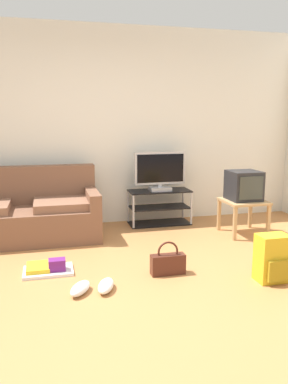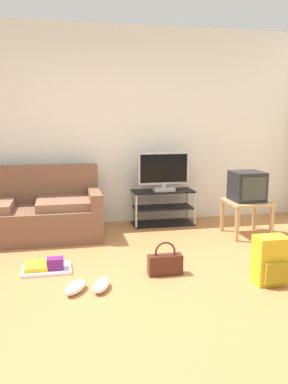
% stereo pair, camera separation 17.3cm
% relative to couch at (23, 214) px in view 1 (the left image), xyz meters
% --- Properties ---
extents(ground_plane, '(9.00, 9.80, 0.02)m').
position_rel_couch_xyz_m(ground_plane, '(0.94, -1.89, -0.33)').
color(ground_plane, '#B27542').
extents(wall_back, '(9.00, 0.10, 2.70)m').
position_rel_couch_xyz_m(wall_back, '(0.94, 0.56, 1.03)').
color(wall_back, silver).
rests_on(wall_back, ground_plane).
extents(couch, '(1.83, 0.86, 0.87)m').
position_rel_couch_xyz_m(couch, '(0.00, 0.00, 0.00)').
color(couch, brown).
rests_on(couch, ground_plane).
extents(tv_stand, '(0.85, 0.38, 0.48)m').
position_rel_couch_xyz_m(tv_stand, '(1.82, 0.25, -0.08)').
color(tv_stand, black).
rests_on(tv_stand, ground_plane).
extents(flat_tv, '(0.72, 0.22, 0.54)m').
position_rel_couch_xyz_m(flat_tv, '(1.82, 0.23, 0.43)').
color(flat_tv, '#B2B2B7').
rests_on(flat_tv, tv_stand).
extents(side_table, '(0.52, 0.52, 0.44)m').
position_rel_couch_xyz_m(side_table, '(2.73, -0.47, 0.06)').
color(side_table, tan).
rests_on(side_table, ground_plane).
extents(crt_tv, '(0.38, 0.38, 0.37)m').
position_rel_couch_xyz_m(crt_tv, '(2.73, -0.45, 0.31)').
color(crt_tv, '#232326').
rests_on(crt_tv, side_table).
extents(backpack, '(0.28, 0.27, 0.44)m').
position_rel_couch_xyz_m(backpack, '(2.27, -1.89, -0.10)').
color(backpack, gold).
rests_on(backpack, ground_plane).
extents(handbag, '(0.33, 0.11, 0.33)m').
position_rel_couch_xyz_m(handbag, '(1.39, -1.51, -0.21)').
color(handbag, '#4C2319').
rests_on(handbag, ground_plane).
extents(sneakers_pair, '(0.46, 0.31, 0.09)m').
position_rel_couch_xyz_m(sneakers_pair, '(0.65, -1.73, -0.27)').
color(sneakers_pair, white).
rests_on(sneakers_pair, ground_plane).
extents(floor_tray, '(0.47, 0.33, 0.14)m').
position_rel_couch_xyz_m(floor_tray, '(0.27, -1.19, -0.28)').
color(floor_tray, silver).
rests_on(floor_tray, ground_plane).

